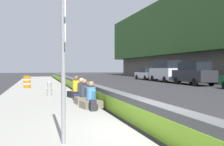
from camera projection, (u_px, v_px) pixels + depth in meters
ground_plane at (154, 136)px, 6.26m from camera, size 160.00×160.00×0.00m
sidewalk_strip at (46, 143)px, 5.48m from camera, size 80.00×4.40×0.14m
jersey_barrier at (154, 120)px, 6.25m from camera, size 76.00×0.45×0.85m
route_sign_post at (63, 44)px, 5.16m from camera, size 0.44×0.09×3.60m
fire_hydrant at (49, 88)px, 14.12m from camera, size 0.26×0.46×0.88m
seated_person_foreground at (91, 100)px, 9.80m from camera, size 0.80×0.88×1.06m
seated_person_middle at (84, 96)px, 10.96m from camera, size 0.75×0.85×1.10m
seated_person_rear at (82, 93)px, 12.09m from camera, size 0.70×0.79×1.10m
seated_person_far at (76, 90)px, 13.43m from camera, size 0.87×0.96×1.16m
backpack at (93, 105)px, 9.16m from camera, size 0.32×0.28×0.40m
construction_barrel at (27, 82)px, 19.24m from camera, size 0.54×0.54×0.95m
parked_car_fourth at (193, 73)px, 24.63m from camera, size 4.83×2.13×2.28m
parked_car_midline at (166, 71)px, 30.00m from camera, size 5.15×2.21×2.56m
parked_car_far at (147, 74)px, 35.21m from camera, size 4.52×2.00×1.71m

